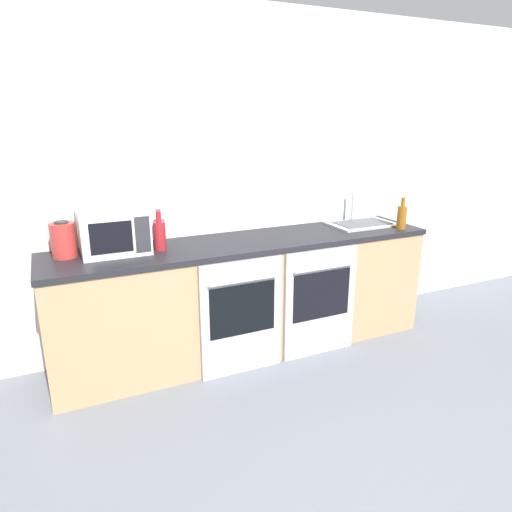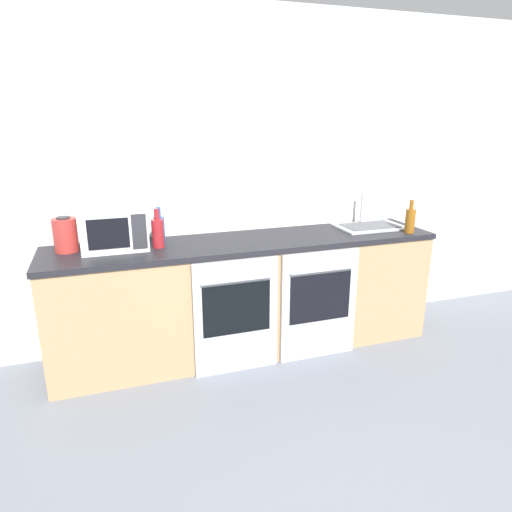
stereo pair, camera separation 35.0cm
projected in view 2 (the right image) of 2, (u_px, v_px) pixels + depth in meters
The scene contains 10 objects.
wall_back at pixel (234, 181), 3.62m from camera, with size 10.00×0.06×2.60m.
counter_back at pixel (247, 295), 3.58m from camera, with size 2.96×0.62×0.90m.
oven_left at pixel (236, 316), 3.24m from camera, with size 0.61×0.06×0.85m.
oven_right at pixel (319, 304), 3.44m from camera, with size 0.61×0.06×0.85m.
microwave at pixel (114, 228), 3.18m from camera, with size 0.44×0.35×0.30m.
bottle_amber at pixel (410, 220), 3.63m from camera, with size 0.08×0.08×0.26m.
bottle_red at pixel (158, 232), 3.22m from camera, with size 0.09×0.09×0.28m.
bottle_blue at pixel (159, 229), 3.32m from camera, with size 0.08×0.08×0.27m.
kettle at pixel (65, 235), 3.12m from camera, with size 0.16×0.16×0.24m.
sink at pixel (370, 226), 3.82m from camera, with size 0.56×0.37×0.28m.
Camera 2 is at (-1.00, -1.02, 1.79)m, focal length 32.00 mm.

